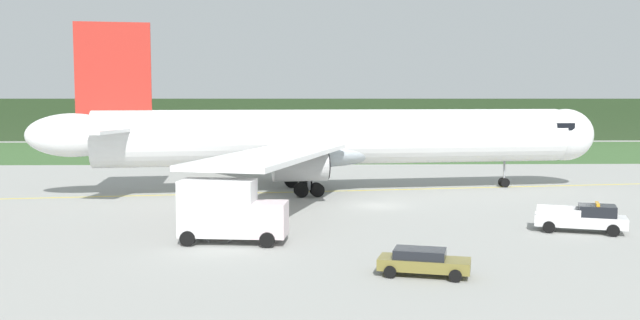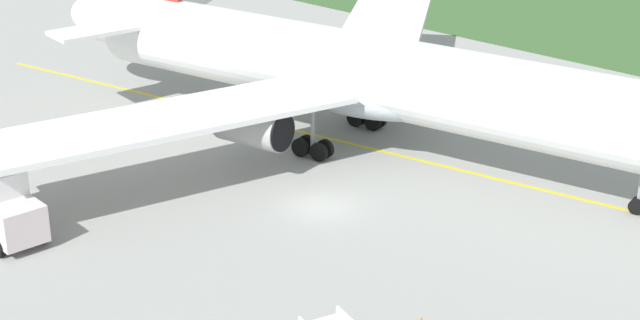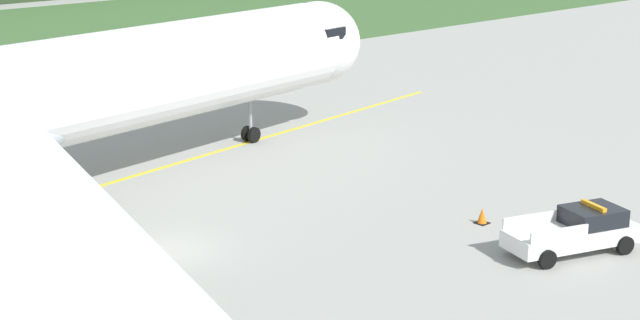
% 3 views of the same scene
% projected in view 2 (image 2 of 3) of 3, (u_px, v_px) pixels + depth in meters
% --- Properties ---
extents(ground, '(320.00, 320.00, 0.00)m').
position_uv_depth(ground, '(320.00, 206.00, 57.07)').
color(ground, '#959691').
extents(taxiway_centerline_main, '(68.51, 10.79, 0.01)m').
position_uv_depth(taxiway_centerline_main, '(382.00, 151.00, 64.78)').
color(taxiway_centerline_main, yellow).
rests_on(taxiway_centerline_main, ground).
extents(airliner, '(52.64, 45.45, 15.06)m').
position_uv_depth(airliner, '(373.00, 76.00, 63.35)').
color(airliner, white).
rests_on(airliner, ground).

